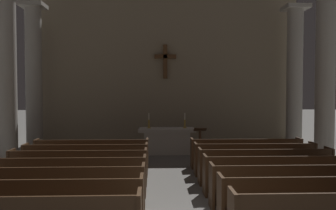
{
  "coord_description": "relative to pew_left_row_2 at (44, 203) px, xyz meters",
  "views": [
    {
      "loc": [
        -0.48,
        -5.29,
        2.47
      ],
      "look_at": [
        0.0,
        7.22,
        1.96
      ],
      "focal_mm": 37.68,
      "sensor_mm": 36.0,
      "label": 1
    }
  ],
  "objects": [
    {
      "name": "pew_left_row_5",
      "position": [
        0.0,
        2.92,
        0.0
      ],
      "size": [
        3.52,
        0.5,
        0.95
      ],
      "color": "#422B19",
      "rests_on": "ground"
    },
    {
      "name": "pew_right_row_4",
      "position": [
        4.89,
        1.94,
        0.0
      ],
      "size": [
        3.52,
        0.5,
        0.95
      ],
      "color": "#422B19",
      "rests_on": "ground"
    },
    {
      "name": "column_left_fourth",
      "position": [
        -2.99,
        8.45,
        2.45
      ],
      "size": [
        0.99,
        0.99,
        6.02
      ],
      "color": "#ADA89E",
      "rests_on": "ground"
    },
    {
      "name": "pew_left_row_2",
      "position": [
        0.0,
        0.0,
        0.0
      ],
      "size": [
        3.52,
        0.5,
        0.95
      ],
      "color": "#422B19",
      "rests_on": "ground"
    },
    {
      "name": "candlestick_left",
      "position": [
        1.74,
        7.42,
        0.72
      ],
      "size": [
        0.16,
        0.16,
        0.59
      ],
      "color": "#B79338",
      "rests_on": "altar"
    },
    {
      "name": "pew_right_row_6",
      "position": [
        4.89,
        3.89,
        0.0
      ],
      "size": [
        3.52,
        0.5,
        0.95
      ],
      "color": "#422B19",
      "rests_on": "ground"
    },
    {
      "name": "pew_right_row_2",
      "position": [
        4.89,
        0.0,
        0.0
      ],
      "size": [
        3.52,
        0.5,
        0.95
      ],
      "color": "#422B19",
      "rests_on": "ground"
    },
    {
      "name": "altar",
      "position": [
        2.44,
        7.42,
        0.06
      ],
      "size": [
        2.2,
        0.9,
        1.01
      ],
      "color": "#BCB7AD",
      "rests_on": "ground"
    },
    {
      "name": "pew_right_row_5",
      "position": [
        4.89,
        2.92,
        0.0
      ],
      "size": [
        3.52,
        0.5,
        0.95
      ],
      "color": "#422B19",
      "rests_on": "ground"
    },
    {
      "name": "lectern",
      "position": [
        3.58,
        6.22,
        0.07
      ],
      "size": [
        0.44,
        0.36,
        1.15
      ],
      "color": "#422B19",
      "rests_on": "ground"
    },
    {
      "name": "pew_left_row_6",
      "position": [
        0.0,
        3.89,
        0.0
      ],
      "size": [
        3.52,
        0.5,
        0.95
      ],
      "color": "#422B19",
      "rests_on": "ground"
    },
    {
      "name": "pew_left_row_7",
      "position": [
        0.0,
        4.86,
        0.0
      ],
      "size": [
        3.52,
        0.5,
        0.95
      ],
      "color": "#422B19",
      "rests_on": "ground"
    },
    {
      "name": "pew_right_row_7",
      "position": [
        4.89,
        4.86,
        0.0
      ],
      "size": [
        3.52,
        0.5,
        0.95
      ],
      "color": "#422B19",
      "rests_on": "ground"
    },
    {
      "name": "pew_right_row_3",
      "position": [
        4.89,
        0.97,
        0.0
      ],
      "size": [
        3.52,
        0.5,
        0.95
      ],
      "color": "#422B19",
      "rests_on": "ground"
    },
    {
      "name": "column_right_fourth",
      "position": [
        7.87,
        8.45,
        2.45
      ],
      "size": [
        0.99,
        0.99,
        6.02
      ],
      "color": "#ADA89E",
      "rests_on": "ground"
    },
    {
      "name": "apse_with_cross",
      "position": [
        2.44,
        9.79,
        2.94
      ],
      "size": [
        11.91,
        0.43,
        6.84
      ],
      "color": "gray",
      "rests_on": "ground"
    },
    {
      "name": "column_right_third",
      "position": [
        7.87,
        5.77,
        2.45
      ],
      "size": [
        0.99,
        0.99,
        6.02
      ],
      "color": "#ADA89E",
      "rests_on": "ground"
    },
    {
      "name": "column_left_third",
      "position": [
        -2.99,
        5.77,
        2.45
      ],
      "size": [
        0.99,
        0.99,
        6.02
      ],
      "color": "#ADA89E",
      "rests_on": "ground"
    },
    {
      "name": "pew_left_row_4",
      "position": [
        0.0,
        1.94,
        0.0
      ],
      "size": [
        3.52,
        0.5,
        0.95
      ],
      "color": "#422B19",
      "rests_on": "ground"
    },
    {
      "name": "pew_left_row_3",
      "position": [
        0.0,
        0.97,
        0.0
      ],
      "size": [
        3.52,
        0.5,
        0.95
      ],
      "color": "#422B19",
      "rests_on": "ground"
    },
    {
      "name": "candlestick_right",
      "position": [
        3.14,
        7.42,
        0.72
      ],
      "size": [
        0.16,
        0.16,
        0.59
      ],
      "color": "#B79338",
      "rests_on": "altar"
    }
  ]
}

